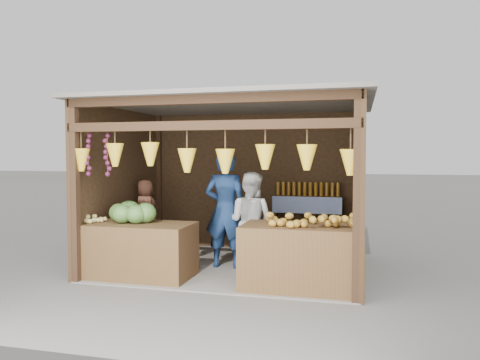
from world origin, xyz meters
name	(u,v)px	position (x,y,z in m)	size (l,w,h in m)	color
ground	(234,267)	(0.00, 0.00, 0.00)	(80.00, 80.00, 0.00)	#514F49
stall_structure	(231,165)	(-0.03, -0.04, 1.67)	(4.30, 3.30, 2.66)	slate
back_shelf	(307,207)	(1.05, 1.28, 0.87)	(1.25, 0.32, 1.32)	#382314
counter_left	(137,250)	(-1.22, -0.97, 0.40)	(1.64, 0.85, 0.81)	#4B3019
counter_right	(302,258)	(1.23, -1.01, 0.44)	(1.62, 0.85, 0.87)	#4D2C19
stool	(146,249)	(-1.67, 0.23, 0.16)	(0.34, 0.34, 0.32)	black
man_standing	(226,210)	(-0.10, -0.11, 0.94)	(0.69, 0.45, 1.89)	navy
woman_standing	(250,222)	(0.32, -0.17, 0.78)	(0.76, 0.59, 1.56)	silver
vendor_seated	(145,210)	(-1.67, 0.23, 0.86)	(0.52, 0.34, 1.07)	brown
melon_pile	(133,212)	(-1.32, -0.88, 0.97)	(1.00, 0.50, 0.32)	#1A5216
tanfruit_pile	(94,218)	(-1.88, -1.06, 0.87)	(0.34, 0.40, 0.13)	tan
mango_pile	(309,218)	(1.32, -1.07, 0.98)	(1.40, 0.64, 0.22)	#BA5618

